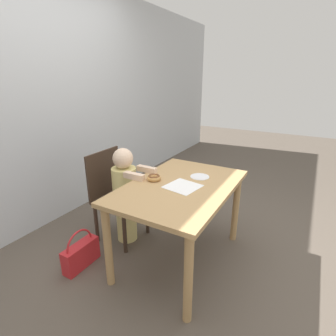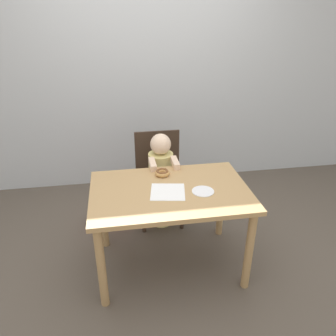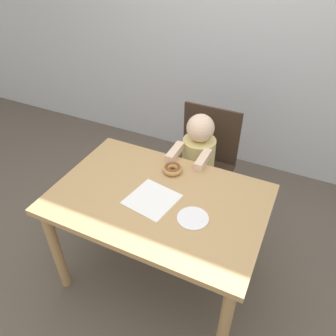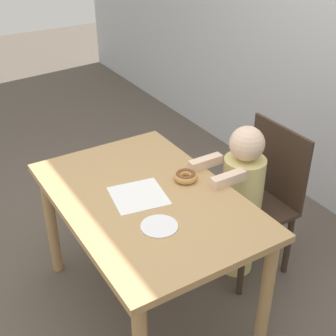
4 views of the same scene
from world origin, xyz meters
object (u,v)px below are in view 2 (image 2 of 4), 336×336
object	(u,v)px
chair	(159,176)
child_figure	(161,180)
handbag	(108,212)
donut	(162,173)

from	to	relation	value
chair	child_figure	world-z (taller)	child_figure
child_figure	handbag	xyz separation A→B (m)	(-0.51, 0.09, -0.36)
child_figure	chair	bearing A→B (deg)	90.00
child_figure	handbag	distance (m)	0.63
chair	donut	bearing A→B (deg)	-94.54
chair	handbag	size ratio (longest dim) A/B	2.52
donut	handbag	xyz separation A→B (m)	(-0.47, 0.44, -0.61)
child_figure	donut	bearing A→B (deg)	-96.15
chair	donut	world-z (taller)	chair
donut	handbag	distance (m)	0.89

